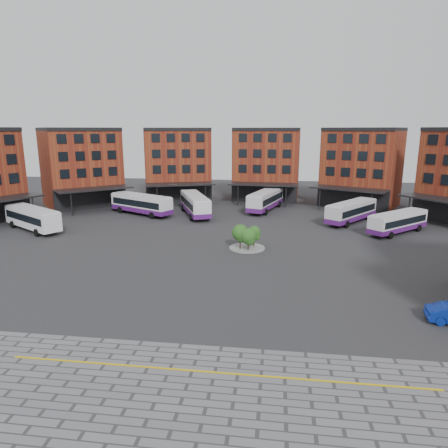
# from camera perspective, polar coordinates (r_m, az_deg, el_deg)

# --- Properties ---
(ground) EXTENTS (160.00, 160.00, 0.00)m
(ground) POSITION_cam_1_polar(r_m,az_deg,el_deg) (38.17, -1.08, -8.57)
(ground) COLOR #28282B
(ground) RESTS_ON ground
(yellow_line) EXTENTS (26.00, 0.15, 0.02)m
(yellow_line) POSITION_cam_1_polar(r_m,az_deg,el_deg) (25.59, -1.32, -20.42)
(yellow_line) COLOR gold
(yellow_line) RESTS_ON paving_zone
(main_building) EXTENTS (94.14, 42.48, 14.60)m
(main_building) POSITION_cam_1_polar(r_m,az_deg,el_deg) (74.28, -0.35, 7.93)
(main_building) COLOR brown
(main_building) RESTS_ON ground
(tree_island) EXTENTS (4.40, 4.40, 3.14)m
(tree_island) POSITION_cam_1_polar(r_m,az_deg,el_deg) (48.31, 3.25, -1.72)
(tree_island) COLOR gray
(tree_island) RESTS_ON ground
(bus_a) EXTENTS (11.36, 8.55, 3.32)m
(bus_a) POSITION_cam_1_polar(r_m,az_deg,el_deg) (63.74, -25.71, 0.91)
(bus_a) COLOR white
(bus_a) RESTS_ON ground
(bus_b) EXTENTS (12.13, 8.32, 3.46)m
(bus_b) POSITION_cam_1_polar(r_m,az_deg,el_deg) (69.70, -11.75, 2.84)
(bus_b) COLOR white
(bus_b) RESTS_ON ground
(bus_c) EXTENTS (7.52, 12.73, 3.55)m
(bus_c) POSITION_cam_1_polar(r_m,az_deg,el_deg) (67.86, -4.18, 2.85)
(bus_c) COLOR white
(bus_c) RESTS_ON ground
(bus_d) EXTENTS (6.33, 12.81, 3.53)m
(bus_d) POSITION_cam_1_polar(r_m,az_deg,el_deg) (72.21, 5.96, 3.44)
(bus_d) COLOR silver
(bus_d) RESTS_ON ground
(bus_e) EXTENTS (9.21, 10.96, 3.30)m
(bus_e) POSITION_cam_1_polar(r_m,az_deg,el_deg) (65.52, 17.74, 1.75)
(bus_e) COLOR silver
(bus_e) RESTS_ON ground
(bus_f) EXTENTS (9.63, 9.10, 3.04)m
(bus_f) POSITION_cam_1_polar(r_m,az_deg,el_deg) (60.97, 23.61, 0.29)
(bus_f) COLOR white
(bus_f) RESTS_ON ground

